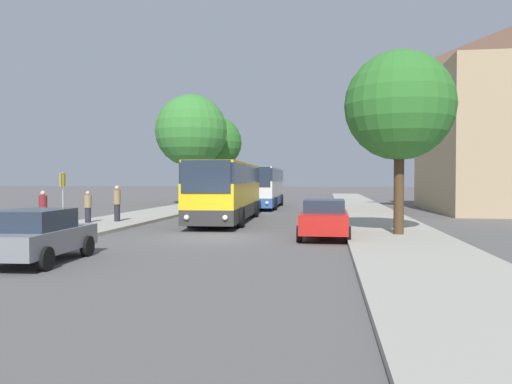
{
  "coord_description": "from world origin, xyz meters",
  "views": [
    {
      "loc": [
        4.29,
        -19.31,
        2.32
      ],
      "look_at": [
        -0.73,
        15.58,
        1.45
      ],
      "focal_mm": 35.0,
      "sensor_mm": 36.0,
      "label": 1
    }
  ],
  "objects_px": {
    "bus_middle": "(263,186)",
    "pedestrian_walking_back": "(88,207)",
    "tree_left_near": "(216,143)",
    "parked_car_left_curb": "(36,235)",
    "bus_stop_sign": "(63,193)",
    "parked_car_right_near": "(324,218)",
    "tree_left_far": "(191,131)",
    "pedestrian_waiting_near": "(117,203)",
    "bus_front": "(227,191)",
    "tree_right_near": "(399,106)",
    "pedestrian_waiting_far": "(43,209)"
  },
  "relations": [
    {
      "from": "pedestrian_waiting_near",
      "to": "tree_left_near",
      "type": "relative_size",
      "value": 0.22
    },
    {
      "from": "bus_front",
      "to": "pedestrian_waiting_far",
      "type": "distance_m",
      "value": 9.53
    },
    {
      "from": "parked_car_left_curb",
      "to": "tree_right_near",
      "type": "distance_m",
      "value": 14.01
    },
    {
      "from": "parked_car_right_near",
      "to": "parked_car_left_curb",
      "type": "bearing_deg",
      "value": 41.93
    },
    {
      "from": "bus_stop_sign",
      "to": "tree_right_near",
      "type": "distance_m",
      "value": 14.91
    },
    {
      "from": "parked_car_left_curb",
      "to": "bus_stop_sign",
      "type": "height_order",
      "value": "bus_stop_sign"
    },
    {
      "from": "bus_middle",
      "to": "tree_left_far",
      "type": "bearing_deg",
      "value": 154.7
    },
    {
      "from": "parked_car_left_curb",
      "to": "tree_left_far",
      "type": "distance_m",
      "value": 32.11
    },
    {
      "from": "bus_middle",
      "to": "parked_car_left_curb",
      "type": "xyz_separation_m",
      "value": [
        -2.75,
        -28.14,
        -0.99
      ]
    },
    {
      "from": "parked_car_right_near",
      "to": "tree_left_near",
      "type": "distance_m",
      "value": 31.9
    },
    {
      "from": "bus_middle",
      "to": "pedestrian_walking_back",
      "type": "distance_m",
      "value": 18.53
    },
    {
      "from": "pedestrian_waiting_far",
      "to": "pedestrian_walking_back",
      "type": "xyz_separation_m",
      "value": [
        0.55,
        3.12,
        -0.04
      ]
    },
    {
      "from": "tree_left_far",
      "to": "tree_right_near",
      "type": "xyz_separation_m",
      "value": [
        15.11,
        -23.63,
        -1.52
      ]
    },
    {
      "from": "bus_stop_sign",
      "to": "tree_left_far",
      "type": "height_order",
      "value": "tree_left_far"
    },
    {
      "from": "parked_car_left_curb",
      "to": "tree_right_near",
      "type": "height_order",
      "value": "tree_right_near"
    },
    {
      "from": "bus_stop_sign",
      "to": "bus_middle",
      "type": "bearing_deg",
      "value": 72.54
    },
    {
      "from": "bus_middle",
      "to": "pedestrian_walking_back",
      "type": "relative_size",
      "value": 7.35
    },
    {
      "from": "pedestrian_waiting_near",
      "to": "pedestrian_walking_back",
      "type": "relative_size",
      "value": 1.17
    },
    {
      "from": "parked_car_right_near",
      "to": "tree_left_far",
      "type": "bearing_deg",
      "value": -62.81
    },
    {
      "from": "bus_front",
      "to": "tree_left_far",
      "type": "relative_size",
      "value": 1.18
    },
    {
      "from": "tree_left_near",
      "to": "pedestrian_walking_back",
      "type": "bearing_deg",
      "value": -91.96
    },
    {
      "from": "pedestrian_waiting_far",
      "to": "pedestrian_waiting_near",
      "type": "bearing_deg",
      "value": -28.04
    },
    {
      "from": "tree_left_near",
      "to": "parked_car_left_curb",
      "type": "bearing_deg",
      "value": -85.14
    },
    {
      "from": "parked_car_left_curb",
      "to": "pedestrian_waiting_near",
      "type": "height_order",
      "value": "pedestrian_waiting_near"
    },
    {
      "from": "tree_left_far",
      "to": "tree_right_near",
      "type": "height_order",
      "value": "tree_left_far"
    },
    {
      "from": "bus_front",
      "to": "tree_left_near",
      "type": "height_order",
      "value": "tree_left_near"
    },
    {
      "from": "bus_stop_sign",
      "to": "tree_left_far",
      "type": "bearing_deg",
      "value": 91.54
    },
    {
      "from": "bus_front",
      "to": "bus_middle",
      "type": "height_order",
      "value": "bus_middle"
    },
    {
      "from": "parked_car_right_near",
      "to": "tree_left_far",
      "type": "relative_size",
      "value": 0.42
    },
    {
      "from": "bus_front",
      "to": "tree_right_near",
      "type": "distance_m",
      "value": 11.13
    },
    {
      "from": "bus_front",
      "to": "pedestrian_walking_back",
      "type": "height_order",
      "value": "bus_front"
    },
    {
      "from": "parked_car_right_near",
      "to": "tree_left_far",
      "type": "height_order",
      "value": "tree_left_far"
    },
    {
      "from": "parked_car_right_near",
      "to": "bus_stop_sign",
      "type": "xyz_separation_m",
      "value": [
        -11.54,
        0.91,
        0.91
      ]
    },
    {
      "from": "tree_right_near",
      "to": "bus_stop_sign",
      "type": "bearing_deg",
      "value": 179.01
    },
    {
      "from": "pedestrian_waiting_near",
      "to": "tree_left_near",
      "type": "distance_m",
      "value": 25.14
    },
    {
      "from": "parked_car_left_curb",
      "to": "tree_right_near",
      "type": "bearing_deg",
      "value": 32.36
    },
    {
      "from": "parked_car_left_curb",
      "to": "pedestrian_waiting_near",
      "type": "xyz_separation_m",
      "value": [
        -2.81,
        11.8,
        0.33
      ]
    },
    {
      "from": "pedestrian_walking_back",
      "to": "bus_front",
      "type": "bearing_deg",
      "value": -14.4
    },
    {
      "from": "bus_middle",
      "to": "pedestrian_waiting_near",
      "type": "relative_size",
      "value": 6.29
    },
    {
      "from": "pedestrian_waiting_far",
      "to": "bus_front",
      "type": "bearing_deg",
      "value": -53.05
    },
    {
      "from": "tree_left_near",
      "to": "parked_car_right_near",
      "type": "bearing_deg",
      "value": -69.5
    },
    {
      "from": "parked_car_left_curb",
      "to": "tree_left_near",
      "type": "xyz_separation_m",
      "value": [
        -3.1,
        36.44,
        5.29
      ]
    },
    {
      "from": "pedestrian_waiting_near",
      "to": "pedestrian_waiting_far",
      "type": "bearing_deg",
      "value": -59.72
    },
    {
      "from": "bus_middle",
      "to": "parked_car_right_near",
      "type": "distance_m",
      "value": 21.81
    },
    {
      "from": "bus_middle",
      "to": "pedestrian_walking_back",
      "type": "height_order",
      "value": "bus_middle"
    },
    {
      "from": "pedestrian_walking_back",
      "to": "tree_left_far",
      "type": "height_order",
      "value": "tree_left_far"
    },
    {
      "from": "pedestrian_waiting_near",
      "to": "pedestrian_waiting_far",
      "type": "height_order",
      "value": "pedestrian_waiting_near"
    },
    {
      "from": "pedestrian_waiting_far",
      "to": "tree_right_near",
      "type": "relative_size",
      "value": 0.23
    },
    {
      "from": "pedestrian_walking_back",
      "to": "tree_left_near",
      "type": "xyz_separation_m",
      "value": [
        0.87,
        25.54,
        5.12
      ]
    },
    {
      "from": "tree_right_near",
      "to": "bus_front",
      "type": "bearing_deg",
      "value": 141.97
    }
  ]
}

